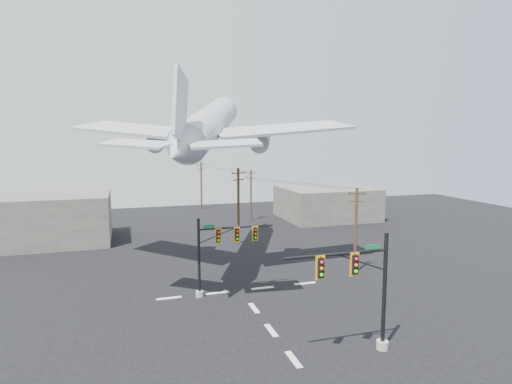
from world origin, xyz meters
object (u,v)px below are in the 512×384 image
object	(u,v)px
signal_mast_far	(218,251)
utility_pole_b	(238,204)
utility_pole_a	(356,229)
airliner	(209,125)
signal_mast_near	(364,290)
utility_pole_d	(201,184)
utility_pole_c	(251,194)

from	to	relation	value
signal_mast_far	utility_pole_b	bearing A→B (deg)	69.80
utility_pole_a	airliner	size ratio (longest dim) A/B	0.29
signal_mast_near	utility_pole_d	xyz separation A→B (m)	(0.01, 55.70, 0.61)
signal_mast_far	utility_pole_c	size ratio (longest dim) A/B	0.82
signal_mast_far	utility_pole_b	world-z (taller)	utility_pole_b
utility_pole_a	utility_pole_c	bearing A→B (deg)	107.19
signal_mast_far	utility_pole_d	size ratio (longest dim) A/B	0.76
utility_pole_c	signal_mast_near	bearing A→B (deg)	-90.54
signal_mast_near	utility_pole_a	distance (m)	15.76
signal_mast_far	utility_pole_b	distance (m)	17.77
utility_pole_b	utility_pole_d	distance (m)	27.03
signal_mast_near	utility_pole_c	xyz separation A→B (m)	(5.40, 41.90, 0.29)
airliner	signal_mast_near	bearing A→B (deg)	-144.09
utility_pole_b	signal_mast_near	bearing A→B (deg)	-107.22
signal_mast_far	utility_pole_b	size ratio (longest dim) A/B	0.71
utility_pole_b	utility_pole_d	xyz separation A→B (m)	(0.14, 27.02, -0.34)
utility_pole_d	utility_pole_a	bearing A→B (deg)	-94.40
utility_pole_c	airliner	bearing A→B (deg)	-109.32
utility_pole_d	airliner	distance (m)	37.20
utility_pole_c	utility_pole_d	xyz separation A→B (m)	(-5.39, 13.79, 0.32)
signal_mast_near	utility_pole_d	size ratio (longest dim) A/B	0.84
signal_mast_near	utility_pole_b	world-z (taller)	utility_pole_b
utility_pole_a	utility_pole_d	distance (m)	42.50
signal_mast_near	signal_mast_far	size ratio (longest dim) A/B	1.11
signal_mast_far	utility_pole_a	xyz separation A→B (m)	(13.74, 1.83, 0.61)
utility_pole_c	utility_pole_d	world-z (taller)	utility_pole_d
signal_mast_near	signal_mast_far	bearing A→B (deg)	117.45
signal_mast_far	utility_pole_d	world-z (taller)	utility_pole_d
signal_mast_far	utility_pole_b	xyz separation A→B (m)	(6.12, 16.64, 1.17)
utility_pole_b	utility_pole_c	world-z (taller)	utility_pole_b
signal_mast_far	utility_pole_c	distance (m)	32.07
signal_mast_near	utility_pole_c	distance (m)	42.25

